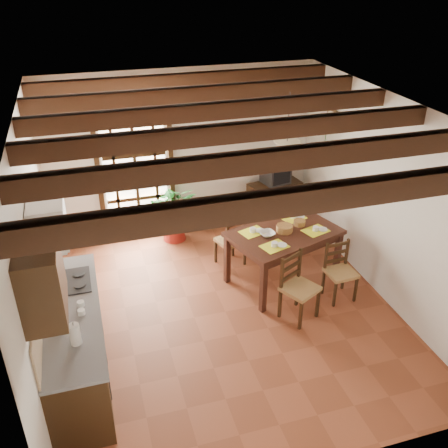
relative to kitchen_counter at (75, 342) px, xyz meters
name	(u,v)px	position (x,y,z in m)	size (l,w,h in m)	color
ground_plane	(225,312)	(1.96, 0.60, -0.47)	(5.00, 5.00, 0.00)	brown
room_shell	(226,192)	(1.96, 0.60, 1.34)	(4.52, 5.02, 2.81)	silver
ceiling_beams	(226,121)	(1.96, 0.60, 2.22)	(4.50, 4.34, 0.20)	black
french_door	(136,173)	(1.16, 3.05, 0.70)	(1.26, 0.11, 2.32)	white
kitchen_counter	(75,342)	(0.00, 0.00, 0.00)	(0.64, 2.25, 1.38)	black
upper_cabinet	(41,277)	(-0.12, -0.70, 1.38)	(0.35, 0.80, 0.70)	black
range_hood	(48,223)	(-0.09, 0.55, 1.26)	(0.38, 0.60, 0.54)	white
counter_items	(69,303)	(0.00, 0.09, 0.49)	(0.50, 1.43, 0.25)	black
dining_table	(284,238)	(2.99, 1.10, 0.25)	(1.76, 1.41, 0.83)	#381A12
chair_near_left	(298,299)	(2.86, 0.23, -0.18)	(0.57, 0.56, 0.93)	#AD834A
chair_near_right	(339,281)	(3.59, 0.47, -0.21)	(0.41, 0.40, 0.84)	#AD834A
chair_far_left	(231,249)	(2.38, 1.73, -0.21)	(0.49, 0.48, 0.85)	#AD834A
chair_far_right	(269,234)	(3.11, 1.96, -0.17)	(0.58, 0.56, 0.97)	#AD834A
table_setting	(285,225)	(2.99, 1.10, 0.47)	(1.11, 0.74, 0.10)	#F7FF28
table_bowl	(267,234)	(2.71, 1.06, 0.38)	(0.22, 0.22, 0.05)	white
sideboard	(274,203)	(3.54, 2.83, -0.08)	(0.92, 0.41, 0.78)	black
crt_tv	(276,173)	(3.54, 2.82, 0.50)	(0.49, 0.47, 0.36)	black
fuse_box	(268,126)	(3.46, 3.08, 1.28)	(0.25, 0.03, 0.32)	white
plant_pot	(174,233)	(1.69, 2.76, -0.36)	(0.39, 0.39, 0.24)	maroon
potted_plant	(173,209)	(1.69, 2.76, 0.10)	(1.97, 1.69, 2.20)	#144C19
wall_shelf	(324,153)	(4.10, 2.20, 1.04)	(0.20, 0.42, 0.20)	black
shelf_vase	(325,144)	(4.10, 2.20, 1.18)	(0.15, 0.15, 0.15)	#B2BFB2
shelf_flowers	(326,132)	(4.10, 2.20, 1.38)	(0.14, 0.14, 0.36)	#F7FF28
framed_picture	(332,119)	(4.18, 2.20, 1.58)	(0.03, 0.32, 0.32)	brown
pendant_lamp	(287,146)	(2.99, 1.20, 1.60)	(0.36, 0.36, 0.84)	black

